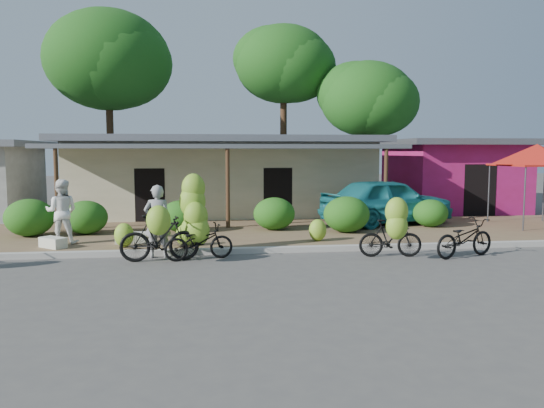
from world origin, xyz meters
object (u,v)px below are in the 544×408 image
Objects in this scene: tree_center_right at (280,63)px; vendor at (158,221)px; tree_near_right at (363,97)px; bike_center at (196,224)px; teal_van at (387,201)px; bike_right at (392,232)px; red_canopy at (537,155)px; sack_near at (131,238)px; bike_far_right at (464,238)px; sack_far at (53,242)px; bystander at (62,212)px; tree_far_center at (104,58)px; bike_left at (159,236)px.

tree_center_right is 5.01× the size of vendor.
tree_center_right is 4.88m from tree_near_right.
teal_van is (6.73, 4.65, 0.09)m from bike_center.
bike_right is at bearing 144.46° from teal_van.
red_canopy reaches higher than sack_near.
teal_van is at bearing -100.81° from tree_near_right.
bike_far_right is (1.91, -0.07, -0.19)m from bike_right.
sack_near is at bearing -172.14° from red_canopy.
red_canopy is 0.72× the size of teal_van.
teal_van is at bearing 17.50° from sack_far.
bike_right is 1.92m from bike_far_right.
bike_far_right reaches higher than sack_far.
bystander is (-10.64, 2.75, 0.54)m from bike_far_right.
teal_van is (2.39, -10.41, -6.49)m from tree_center_right.
bystander is at bearing -121.75° from tree_center_right.
tree_center_right is at bearing -4.33° from teal_van.
tree_far_center is 20.28m from red_canopy.
tree_far_center reaches higher than bystander.
bike_left is 7.76m from bike_far_right.
bike_left is 0.98× the size of bike_far_right.
tree_center_right is at bearing -29.40° from bike_center.
teal_van is at bearing 168.57° from red_canopy.
bike_right is at bearing -103.78° from tree_near_right.
sack_far is (-8.82, 2.04, -0.43)m from bike_right.
bystander reaches higher than vendor.
teal_van is at bearing -148.74° from vendor.
tree_center_right reaches higher than sack_far.
tree_near_right is at bearing 43.92° from sack_far.
red_canopy is at bearing -70.13° from tree_near_right.
sack_far is at bearing -136.08° from tree_near_right.
tree_center_right is 1.29× the size of tree_near_right.
tree_center_right is 17.00m from bike_center.
sack_near is 2.05m from sack_far.
bike_right reaches higher than sack_far.
sack_far is (-15.62, -2.33, -2.35)m from red_canopy.
red_canopy is 12.41m from bike_center.
tree_far_center is at bearing 10.62° from bike_left.
teal_van is at bearing -68.70° from bike_center.
bike_far_right is (2.52, -15.87, -6.95)m from tree_center_right.
tree_near_right is 17.74m from sack_far.
tree_near_right reaches higher than bike_right.
tree_far_center is 15.07m from sack_far.
bike_far_right is 2.36× the size of sack_near.
bike_right is at bearing -111.82° from bike_center.
bike_center is at bearing 63.24° from bike_far_right.
bystander reaches higher than bike_left.
sack_far is at bearing 90.23° from teal_van.
teal_van is at bearing -59.95° from bike_left.
bike_left is at bearing 101.23° from bike_center.
tree_center_right is 17.51m from bike_far_right.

